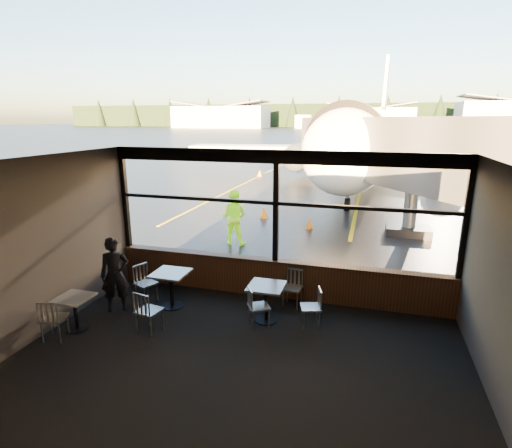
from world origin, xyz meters
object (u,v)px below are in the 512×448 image
at_px(airliner, 373,104).
at_px(cone_nose, 309,223).
at_px(cafe_table_near, 266,303).
at_px(chair_near_e, 311,308).
at_px(chair_mid_s, 149,311).
at_px(cone_wing, 260,173).
at_px(jet_bridge, 420,170).
at_px(chair_near_n, 292,289).
at_px(chair_mid_w, 146,284).
at_px(cafe_table_left, 76,313).
at_px(passenger, 115,275).
at_px(cafe_table_mid, 171,290).
at_px(ground_crew, 233,217).
at_px(cone_extra, 264,212).
at_px(chair_left_s, 54,318).
at_px(chair_near_w, 259,307).

xyz_separation_m(airliner, cone_nose, (-2.02, -14.97, -4.97)).
distance_m(airliner, cone_nose, 15.90).
relative_size(cafe_table_near, chair_near_e, 0.97).
bearing_deg(chair_mid_s, cone_wing, 110.35).
distance_m(jet_bridge, cone_wing, 17.62).
relative_size(chair_near_n, chair_mid_w, 0.96).
bearing_deg(cafe_table_left, cone_wing, 96.20).
bearing_deg(chair_mid_w, passenger, -12.19).
bearing_deg(cafe_table_left, chair_mid_w, 66.04).
distance_m(chair_near_e, passenger, 4.30).
bearing_deg(cafe_table_mid, chair_near_n, 16.78).
bearing_deg(cafe_table_mid, cone_wing, 100.24).
bearing_deg(cafe_table_near, chair_mid_w, 177.73).
xyz_separation_m(cafe_table_mid, chair_mid_s, (0.11, -1.14, 0.04)).
height_order(jet_bridge, chair_mid_s, jet_bridge).
xyz_separation_m(ground_crew, cone_extra, (0.04, 3.87, -0.69)).
bearing_deg(ground_crew, chair_mid_s, 93.44).
bearing_deg(cone_extra, passenger, -95.62).
relative_size(cafe_table_left, chair_mid_s, 0.78).
relative_size(airliner, jet_bridge, 2.95).
distance_m(cafe_table_mid, cone_extra, 8.80).
relative_size(chair_mid_w, ground_crew, 0.48).
bearing_deg(cafe_table_near, chair_near_n, 64.48).
height_order(chair_near_e, chair_mid_s, chair_mid_s).
distance_m(jet_bridge, cafe_table_near, 7.88).
relative_size(jet_bridge, cafe_table_left, 16.07).
xyz_separation_m(chair_near_e, passenger, (-4.26, -0.46, 0.43)).
distance_m(airliner, cafe_table_near, 23.18).
xyz_separation_m(chair_mid_s, passenger, (-1.21, 0.66, 0.38)).
distance_m(chair_left_s, cone_extra, 10.76).
distance_m(cone_nose, cone_extra, 2.47).
bearing_deg(chair_near_e, airliner, -18.64).
bearing_deg(chair_near_e, cone_nose, -7.70).
bearing_deg(chair_near_w, passenger, -117.16).
bearing_deg(chair_near_w, chair_mid_s, -97.98).
bearing_deg(chair_left_s, chair_near_e, 6.84).
height_order(airliner, cone_extra, airliner).
height_order(chair_left_s, cone_wing, chair_left_s).
distance_m(cafe_table_near, chair_mid_s, 2.39).
bearing_deg(cafe_table_left, cafe_table_mid, 46.76).
height_order(cafe_table_left, chair_mid_s, chair_mid_s).
xyz_separation_m(cafe_table_mid, cone_extra, (-0.18, 8.80, -0.18)).
height_order(airliner, chair_left_s, airliner).
relative_size(cafe_table_mid, chair_near_e, 1.00).
height_order(jet_bridge, chair_left_s, jet_bridge).
distance_m(cafe_table_near, chair_near_w, 0.28).
bearing_deg(cone_wing, chair_near_w, -74.50).
relative_size(ground_crew, cone_extra, 3.89).
xyz_separation_m(chair_mid_s, cone_extra, (-0.29, 9.94, -0.22)).
bearing_deg(cafe_table_mid, ground_crew, 92.55).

